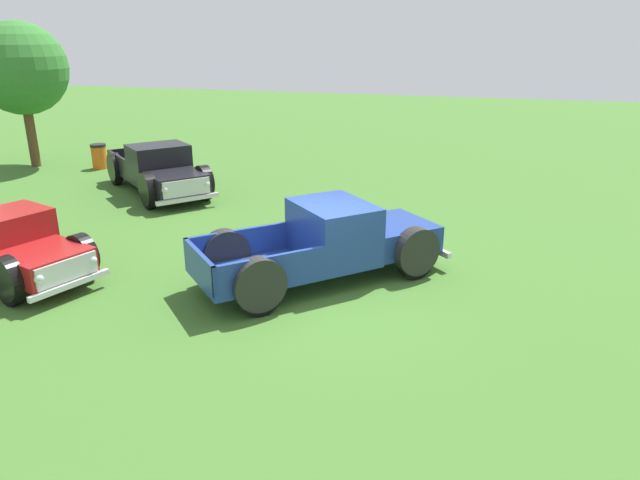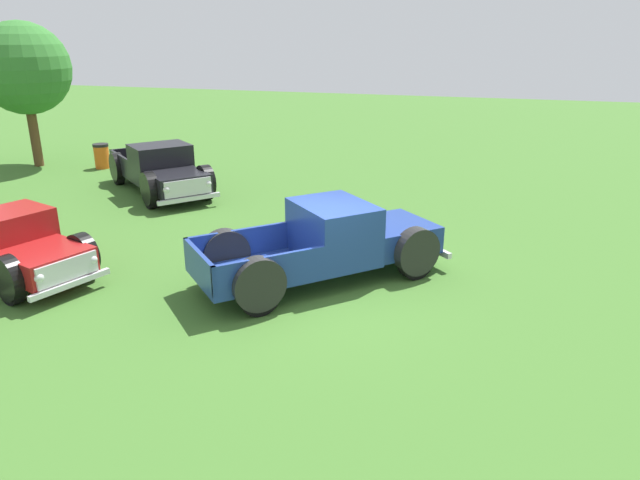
# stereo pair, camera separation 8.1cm
# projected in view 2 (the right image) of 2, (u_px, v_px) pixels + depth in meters

# --- Properties ---
(ground_plane) EXTENTS (80.00, 80.00, 0.00)m
(ground_plane) POSITION_uv_depth(u_px,v_px,m) (325.00, 292.00, 11.92)
(ground_plane) COLOR #3D6B28
(pickup_truck_foreground) EXTENTS (5.19, 5.12, 1.65)m
(pickup_truck_foreground) POSITION_uv_depth(u_px,v_px,m) (336.00, 242.00, 12.42)
(pickup_truck_foreground) COLOR navy
(pickup_truck_foreground) RESTS_ON ground_plane
(pickup_truck_behind_left) EXTENTS (4.78, 5.27, 1.62)m
(pickup_truck_behind_left) POSITION_uv_depth(u_px,v_px,m) (162.00, 171.00, 18.90)
(pickup_truck_behind_left) COLOR black
(pickup_truck_behind_left) RESTS_ON ground_plane
(pickup_truck_behind_right) EXTENTS (3.07, 5.04, 1.45)m
(pickup_truck_behind_right) POSITION_uv_depth(u_px,v_px,m) (13.00, 246.00, 12.47)
(pickup_truck_behind_right) COLOR maroon
(pickup_truck_behind_right) RESTS_ON ground_plane
(trash_can) EXTENTS (0.59, 0.59, 0.95)m
(trash_can) POSITION_uv_depth(u_px,v_px,m) (102.00, 156.00, 22.66)
(trash_can) COLOR orange
(trash_can) RESTS_ON ground_plane
(oak_tree_east) EXTENTS (3.44, 3.44, 5.46)m
(oak_tree_east) POSITION_uv_depth(u_px,v_px,m) (24.00, 69.00, 21.98)
(oak_tree_east) COLOR brown
(oak_tree_east) RESTS_ON ground_plane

